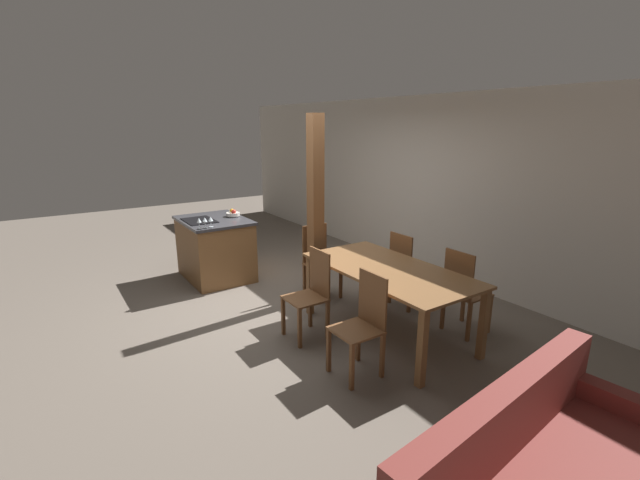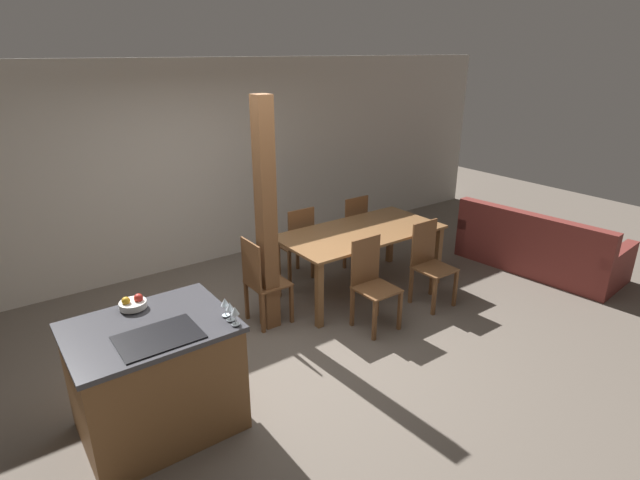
{
  "view_description": "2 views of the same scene",
  "coord_description": "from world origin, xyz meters",
  "px_view_note": "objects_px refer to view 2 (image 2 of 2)",
  "views": [
    {
      "loc": [
        4.66,
        -2.5,
        2.28
      ],
      "look_at": [
        0.6,
        0.2,
        0.95
      ],
      "focal_mm": 24.0,
      "sensor_mm": 36.0,
      "label": 1
    },
    {
      "loc": [
        -2.22,
        -3.68,
        2.79
      ],
      "look_at": [
        0.6,
        0.2,
        0.95
      ],
      "focal_mm": 28.0,
      "sensor_mm": 36.0,
      "label": 2
    }
  ],
  "objects_px": {
    "kitchen_island": "(156,377)",
    "wine_glass_far": "(225,303)",
    "couch": "(538,250)",
    "dining_chair_near_left": "(372,282)",
    "wine_glass_middle": "(230,307)",
    "dining_chair_far_left": "(297,242)",
    "timber_post": "(266,219)",
    "dining_table": "(360,238)",
    "dining_chair_far_right": "(351,228)",
    "dining_chair_near_right": "(430,262)",
    "dining_chair_head_end": "(262,281)",
    "fruit_bowl": "(133,303)",
    "wine_glass_near": "(235,311)"
  },
  "relations": [
    {
      "from": "wine_glass_far",
      "to": "dining_chair_far_left",
      "type": "height_order",
      "value": "wine_glass_far"
    },
    {
      "from": "fruit_bowl",
      "to": "wine_glass_far",
      "type": "xyz_separation_m",
      "value": [
        0.52,
        -0.53,
        0.07
      ]
    },
    {
      "from": "wine_glass_far",
      "to": "dining_chair_far_right",
      "type": "bearing_deg",
      "value": 34.09
    },
    {
      "from": "dining_chair_near_right",
      "to": "dining_chair_far_left",
      "type": "xyz_separation_m",
      "value": [
        -0.88,
        1.43,
        0.0
      ]
    },
    {
      "from": "dining_table",
      "to": "timber_post",
      "type": "xyz_separation_m",
      "value": [
        -1.32,
        -0.08,
        0.52
      ]
    },
    {
      "from": "dining_table",
      "to": "dining_chair_far_left",
      "type": "height_order",
      "value": "dining_chair_far_left"
    },
    {
      "from": "kitchen_island",
      "to": "dining_chair_head_end",
      "type": "bearing_deg",
      "value": 32.56
    },
    {
      "from": "dining_table",
      "to": "dining_chair_far_right",
      "type": "xyz_separation_m",
      "value": [
        0.44,
        0.71,
        -0.18
      ]
    },
    {
      "from": "dining_chair_near_left",
      "to": "wine_glass_middle",
      "type": "bearing_deg",
      "value": -164.75
    },
    {
      "from": "wine_glass_far",
      "to": "dining_chair_near_left",
      "type": "bearing_deg",
      "value": 12.93
    },
    {
      "from": "couch",
      "to": "timber_post",
      "type": "bearing_deg",
      "value": 71.07
    },
    {
      "from": "dining_chair_far_left",
      "to": "timber_post",
      "type": "xyz_separation_m",
      "value": [
        -0.88,
        -0.8,
        0.7
      ]
    },
    {
      "from": "dining_chair_near_right",
      "to": "timber_post",
      "type": "distance_m",
      "value": 2.0
    },
    {
      "from": "dining_chair_head_end",
      "to": "couch",
      "type": "distance_m",
      "value": 3.85
    },
    {
      "from": "wine_glass_middle",
      "to": "wine_glass_far",
      "type": "height_order",
      "value": "same"
    },
    {
      "from": "dining_chair_far_left",
      "to": "timber_post",
      "type": "distance_m",
      "value": 1.38
    },
    {
      "from": "dining_chair_near_left",
      "to": "dining_chair_far_right",
      "type": "distance_m",
      "value": 1.68
    },
    {
      "from": "kitchen_island",
      "to": "wine_glass_middle",
      "type": "height_order",
      "value": "wine_glass_middle"
    },
    {
      "from": "wine_glass_middle",
      "to": "dining_table",
      "type": "relative_size",
      "value": 0.07
    },
    {
      "from": "wine_glass_near",
      "to": "dining_chair_near_left",
      "type": "relative_size",
      "value": 0.15
    },
    {
      "from": "wine_glass_middle",
      "to": "dining_chair_near_right",
      "type": "xyz_separation_m",
      "value": [
        2.74,
        0.51,
        -0.53
      ]
    },
    {
      "from": "kitchen_island",
      "to": "wine_glass_far",
      "type": "distance_m",
      "value": 0.8
    },
    {
      "from": "dining_chair_near_right",
      "to": "dining_chair_head_end",
      "type": "bearing_deg",
      "value": 158.38
    },
    {
      "from": "wine_glass_far",
      "to": "dining_chair_far_right",
      "type": "distance_m",
      "value": 3.35
    },
    {
      "from": "kitchen_island",
      "to": "couch",
      "type": "relative_size",
      "value": 0.55
    },
    {
      "from": "dining_table",
      "to": "dining_chair_near_left",
      "type": "height_order",
      "value": "dining_chair_near_left"
    },
    {
      "from": "dining_chair_far_right",
      "to": "wine_glass_far",
      "type": "bearing_deg",
      "value": 34.09
    },
    {
      "from": "fruit_bowl",
      "to": "dining_chair_far_left",
      "type": "xyz_separation_m",
      "value": [
        2.38,
        1.32,
        -0.45
      ]
    },
    {
      "from": "dining_chair_head_end",
      "to": "wine_glass_middle",
      "type": "bearing_deg",
      "value": 142.45
    },
    {
      "from": "kitchen_island",
      "to": "fruit_bowl",
      "type": "bearing_deg",
      "value": 92.37
    },
    {
      "from": "dining_chair_head_end",
      "to": "timber_post",
      "type": "relative_size",
      "value": 0.4
    },
    {
      "from": "dining_table",
      "to": "dining_chair_near_left",
      "type": "bearing_deg",
      "value": -121.74
    },
    {
      "from": "dining_chair_near_left",
      "to": "dining_chair_far_right",
      "type": "xyz_separation_m",
      "value": [
        0.88,
        1.43,
        0.0
      ]
    },
    {
      "from": "kitchen_island",
      "to": "dining_chair_head_end",
      "type": "distance_m",
      "value": 1.72
    },
    {
      "from": "dining_chair_far_left",
      "to": "fruit_bowl",
      "type": "bearing_deg",
      "value": 29.06
    },
    {
      "from": "wine_glass_near",
      "to": "dining_chair_head_end",
      "type": "distance_m",
      "value": 1.69
    },
    {
      "from": "kitchen_island",
      "to": "timber_post",
      "type": "distance_m",
      "value": 1.87
    },
    {
      "from": "kitchen_island",
      "to": "dining_chair_far_left",
      "type": "distance_m",
      "value": 2.88
    },
    {
      "from": "couch",
      "to": "wine_glass_near",
      "type": "bearing_deg",
      "value": 88.52
    },
    {
      "from": "wine_glass_far",
      "to": "dining_chair_far_left",
      "type": "bearing_deg",
      "value": 44.98
    },
    {
      "from": "dining_chair_near_left",
      "to": "timber_post",
      "type": "xyz_separation_m",
      "value": [
        -0.88,
        0.63,
        0.7
      ]
    },
    {
      "from": "wine_glass_near",
      "to": "wine_glass_far",
      "type": "bearing_deg",
      "value": 90.0
    },
    {
      "from": "dining_chair_near_right",
      "to": "dining_chair_far_right",
      "type": "relative_size",
      "value": 1.0
    },
    {
      "from": "wine_glass_far",
      "to": "dining_chair_near_right",
      "type": "distance_m",
      "value": 2.82
    },
    {
      "from": "dining_chair_near_right",
      "to": "wine_glass_near",
      "type": "bearing_deg",
      "value": -167.93
    },
    {
      "from": "dining_chair_far_right",
      "to": "dining_chair_head_end",
      "type": "bearing_deg",
      "value": 21.62
    },
    {
      "from": "dining_chair_far_right",
      "to": "dining_chair_head_end",
      "type": "xyz_separation_m",
      "value": [
        -1.8,
        -0.71,
        0.0
      ]
    },
    {
      "from": "couch",
      "to": "dining_chair_far_right",
      "type": "bearing_deg",
      "value": 43.53
    },
    {
      "from": "fruit_bowl",
      "to": "wine_glass_near",
      "type": "height_order",
      "value": "wine_glass_near"
    },
    {
      "from": "wine_glass_far",
      "to": "dining_table",
      "type": "xyz_separation_m",
      "value": [
        2.3,
        1.14,
        -0.35
      ]
    }
  ]
}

